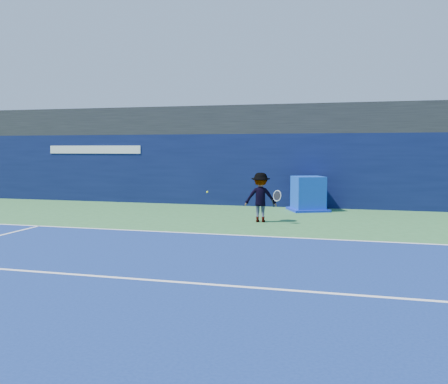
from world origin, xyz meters
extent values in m
plane|color=#316D37|center=(0.00, 0.00, 0.00)|extent=(80.00, 80.00, 0.00)
cube|color=white|center=(0.00, 3.00, 0.01)|extent=(24.00, 0.10, 0.01)
cube|color=white|center=(0.00, -2.00, 0.01)|extent=(24.00, 0.10, 0.01)
cube|color=black|center=(0.00, 11.50, 3.60)|extent=(36.00, 3.00, 1.20)
cube|color=#0A1239|center=(0.00, 10.50, 1.50)|extent=(36.00, 1.00, 3.00)
cube|color=white|center=(-7.00, 9.99, 2.35)|extent=(4.50, 0.04, 0.35)
cube|color=#0D38B8|center=(2.66, 9.10, 0.66)|extent=(1.46, 1.46, 1.33)
cube|color=#0D23B8|center=(2.66, 9.10, 0.04)|extent=(1.82, 1.82, 0.09)
imported|color=white|center=(1.44, 5.70, 0.81)|extent=(1.10, 0.71, 1.62)
cylinder|color=black|center=(1.89, 5.45, 0.65)|extent=(0.08, 0.14, 0.25)
torus|color=silver|center=(2.03, 5.40, 0.90)|extent=(0.30, 0.17, 0.29)
cylinder|color=black|center=(2.03, 5.40, 0.90)|extent=(0.25, 0.13, 0.24)
sphere|color=#D0E018|center=(-0.03, 4.55, 1.05)|extent=(0.06, 0.06, 0.06)
camera|label=1|loc=(4.49, -10.25, 2.40)|focal=40.00mm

